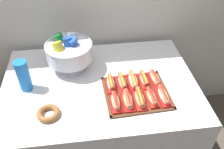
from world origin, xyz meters
The scene contains 16 objects.
ground_plane centered at (0.00, 0.00, 0.00)m, with size 10.00×10.00×0.00m, color #4C4238.
buffet_table centered at (0.00, 0.00, 0.41)m, with size 1.30×0.92×0.78m.
serving_tray centered at (0.22, -0.14, 0.78)m, with size 0.42×0.38×0.01m.
hot_dog_0 centered at (0.08, -0.23, 0.81)m, with size 0.06×0.16×0.06m.
hot_dog_1 centered at (0.15, -0.23, 0.82)m, with size 0.07×0.17×0.06m.
hot_dog_2 centered at (0.23, -0.22, 0.82)m, with size 0.07×0.17×0.06m.
hot_dog_3 centered at (0.30, -0.22, 0.81)m, with size 0.07×0.16×0.06m.
hot_dog_4 centered at (0.38, -0.22, 0.81)m, with size 0.07×0.17×0.06m.
hot_dog_5 centered at (0.07, -0.07, 0.82)m, with size 0.06×0.15×0.06m.
hot_dog_6 centered at (0.14, -0.06, 0.82)m, with size 0.07×0.17×0.06m.
hot_dog_7 centered at (0.22, -0.06, 0.81)m, with size 0.07×0.17×0.06m.
hot_dog_8 centered at (0.29, -0.06, 0.81)m, with size 0.06×0.16×0.06m.
hot_dog_9 centered at (0.37, -0.05, 0.81)m, with size 0.08×0.16×0.06m.
punch_bowl centered at (-0.19, 0.19, 0.92)m, with size 0.33×0.33×0.26m.
cup_stack centered at (-0.48, 0.00, 0.89)m, with size 0.08×0.08×0.22m.
donut centered at (-0.32, -0.25, 0.80)m, with size 0.14×0.14×0.03m.
Camera 1 is at (-0.08, -1.24, 1.89)m, focal length 39.45 mm.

